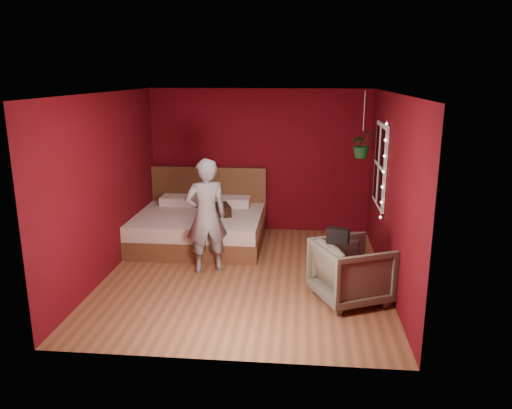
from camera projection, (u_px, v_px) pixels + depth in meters
name	position (u px, v px, depth m)	size (l,w,h in m)	color
floor	(246.00, 275.00, 7.29)	(4.50, 4.50, 0.00)	#905839
room_walls	(245.00, 161.00, 6.86)	(4.04, 4.54, 2.62)	#570914
window	(380.00, 165.00, 7.59)	(0.05, 0.97, 1.27)	white
fairy_lights	(383.00, 172.00, 7.09)	(0.04, 0.04, 1.45)	silver
bed	(200.00, 225.00, 8.63)	(2.16, 1.83, 1.19)	brown
person	(206.00, 216.00, 7.24)	(0.62, 0.41, 1.69)	gray
armchair	(351.00, 271.00, 6.38)	(0.85, 0.87, 0.80)	#5B5848
handbag	(338.00, 236.00, 6.21)	(0.27, 0.14, 0.19)	black
throw_pillow	(215.00, 210.00, 8.40)	(0.47, 0.47, 0.17)	#311F10
hanging_plant	(362.00, 144.00, 7.80)	(0.45, 0.41, 1.04)	silver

